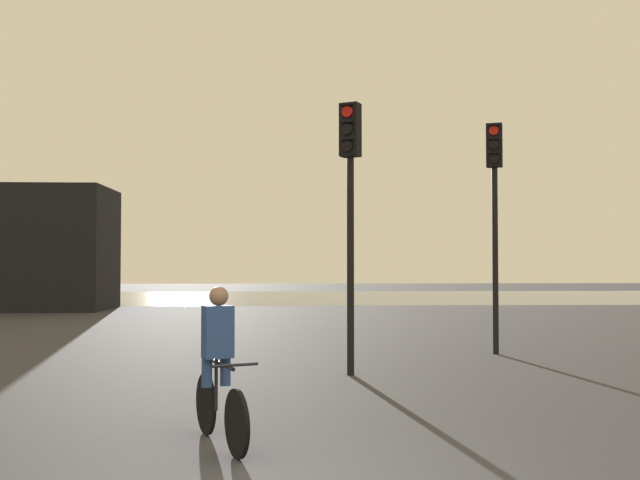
% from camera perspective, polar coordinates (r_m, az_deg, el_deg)
% --- Properties ---
extents(water_strip, '(80.00, 16.00, 0.01)m').
position_cam_1_polar(water_strip, '(39.18, -2.69, -4.59)').
color(water_strip, slate).
rests_on(water_strip, ground).
extents(traffic_light_far_right, '(0.38, 0.40, 4.75)m').
position_cam_1_polar(traffic_light_far_right, '(15.15, 13.80, 3.57)').
color(traffic_light_far_right, black).
rests_on(traffic_light_far_right, ground).
extents(traffic_light_center, '(0.39, 0.41, 4.55)m').
position_cam_1_polar(traffic_light_center, '(11.98, 2.44, 4.34)').
color(traffic_light_center, black).
rests_on(traffic_light_center, ground).
extents(cyclist, '(0.75, 1.59, 1.62)m').
position_cam_1_polar(cyclist, '(7.52, -8.11, -9.81)').
color(cyclist, black).
rests_on(cyclist, ground).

